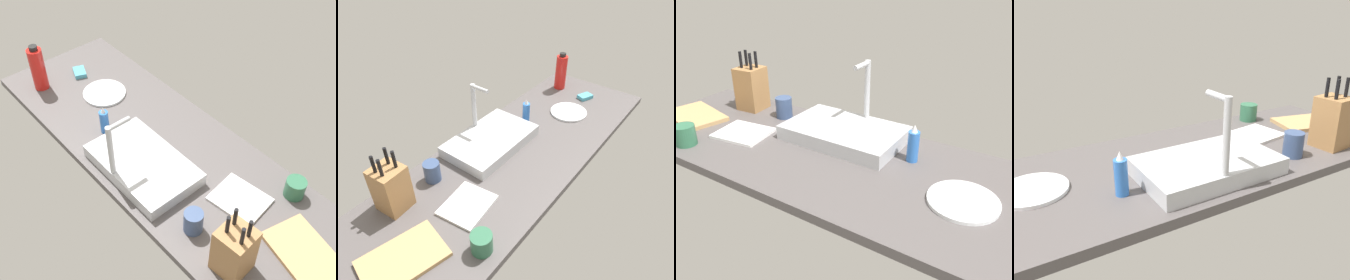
% 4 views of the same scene
% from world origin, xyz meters
% --- Properties ---
extents(countertop_slab, '(1.91, 0.65, 0.04)m').
position_xyz_m(countertop_slab, '(0.00, 0.00, 0.02)').
color(countertop_slab, '#514C4C').
rests_on(countertop_slab, ground).
extents(sink_basin, '(0.48, 0.30, 0.06)m').
position_xyz_m(sink_basin, '(-0.05, 0.14, 0.06)').
color(sink_basin, '#B7BABF').
rests_on(sink_basin, countertop_slab).
extents(faucet, '(0.06, 0.11, 0.31)m').
position_xyz_m(faucet, '(-0.02, 0.27, 0.21)').
color(faucet, '#B7BABF').
rests_on(faucet, countertop_slab).
extents(knife_block, '(0.13, 0.13, 0.28)m').
position_xyz_m(knife_block, '(-0.62, 0.19, 0.14)').
color(knife_block, '#9E7042').
rests_on(knife_block, countertop_slab).
extents(cutting_board, '(0.33, 0.26, 0.02)m').
position_xyz_m(cutting_board, '(-0.77, -0.04, 0.04)').
color(cutting_board, tan).
rests_on(cutting_board, countertop_slab).
extents(soap_bottle, '(0.04, 0.04, 0.15)m').
position_xyz_m(soap_bottle, '(0.26, 0.13, 0.10)').
color(soap_bottle, blue).
rests_on(soap_bottle, countertop_slab).
extents(water_bottle, '(0.08, 0.08, 0.25)m').
position_xyz_m(water_bottle, '(0.75, 0.18, 0.15)').
color(water_bottle, red).
rests_on(water_bottle, countertop_slab).
extents(dinner_plate, '(0.22, 0.22, 0.01)m').
position_xyz_m(dinner_plate, '(0.49, -0.03, 0.04)').
color(dinner_plate, white).
rests_on(dinner_plate, countertop_slab).
extents(dish_towel, '(0.24, 0.21, 0.01)m').
position_xyz_m(dish_towel, '(-0.44, -0.05, 0.04)').
color(dish_towel, white).
rests_on(dish_towel, countertop_slab).
extents(coffee_mug, '(0.08, 0.08, 0.08)m').
position_xyz_m(coffee_mug, '(-0.56, -0.24, 0.08)').
color(coffee_mug, '#2D6647').
rests_on(coffee_mug, countertop_slab).
extents(ceramic_cup, '(0.08, 0.08, 0.10)m').
position_xyz_m(ceramic_cup, '(-0.41, 0.19, 0.08)').
color(ceramic_cup, '#384C75').
rests_on(ceramic_cup, countertop_slab).
extents(dish_sponge, '(0.11, 0.09, 0.02)m').
position_xyz_m(dish_sponge, '(0.72, -0.03, 0.05)').
color(dish_sponge, '#4CA3BC').
rests_on(dish_sponge, countertop_slab).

